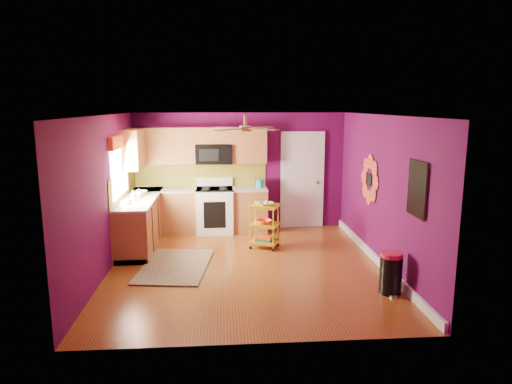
{
  "coord_description": "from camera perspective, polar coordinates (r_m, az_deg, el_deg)",
  "views": [
    {
      "loc": [
        -0.39,
        -7.23,
        2.66
      ],
      "look_at": [
        0.19,
        0.4,
        1.19
      ],
      "focal_mm": 32.0,
      "sensor_mm": 36.0,
      "label": 1
    }
  ],
  "objects": [
    {
      "name": "room_envelope",
      "position": [
        7.31,
        -1.02,
        2.78
      ],
      "size": [
        4.54,
        5.04,
        2.52
      ],
      "color": "#510942",
      "rests_on": "ground"
    },
    {
      "name": "toaster",
      "position": [
        9.65,
        0.43,
        1.13
      ],
      "size": [
        0.22,
        0.15,
        0.18
      ],
      "primitive_type": "cube",
      "color": "beige",
      "rests_on": "lower_cabinets"
    },
    {
      "name": "ground",
      "position": [
        7.71,
        -1.18,
        -9.32
      ],
      "size": [
        5.0,
        5.0,
        0.0
      ],
      "primitive_type": "plane",
      "color": "#6C3210",
      "rests_on": "ground"
    },
    {
      "name": "left_window",
      "position": [
        8.53,
        -16.72,
        4.18
      ],
      "size": [
        0.08,
        1.35,
        1.08
      ],
      "color": "white",
      "rests_on": "ground"
    },
    {
      "name": "shag_rug",
      "position": [
        7.84,
        -10.03,
        -9.07
      ],
      "size": [
        1.26,
        1.84,
        0.02
      ],
      "primitive_type": "cube",
      "rotation": [
        0.0,
        0.0,
        -0.12
      ],
      "color": "black",
      "rests_on": "ground"
    },
    {
      "name": "lower_cabinets",
      "position": [
        9.36,
        -10.07,
        -3.07
      ],
      "size": [
        2.81,
        2.31,
        0.94
      ],
      "color": "brown",
      "rests_on": "ground"
    },
    {
      "name": "right_wall_art",
      "position": [
        7.47,
        16.26,
        1.05
      ],
      "size": [
        0.04,
        2.74,
        1.04
      ],
      "color": "black",
      "rests_on": "ground"
    },
    {
      "name": "soap_bottle_b",
      "position": [
        8.89,
        -14.41,
        -0.12
      ],
      "size": [
        0.12,
        0.12,
        0.16
      ],
      "primitive_type": "imported",
      "color": "white",
      "rests_on": "lower_cabinets"
    },
    {
      "name": "trash_can",
      "position": [
        6.87,
        16.49,
        -9.69
      ],
      "size": [
        0.39,
        0.39,
        0.6
      ],
      "color": "black",
      "rests_on": "ground"
    },
    {
      "name": "upper_cabinetry",
      "position": [
        9.48,
        -9.5,
        5.5
      ],
      "size": [
        2.8,
        2.3,
        1.26
      ],
      "color": "brown",
      "rests_on": "ground"
    },
    {
      "name": "teal_kettle",
      "position": [
        9.64,
        0.44,
        1.08
      ],
      "size": [
        0.18,
        0.18,
        0.21
      ],
      "color": "#16A6AB",
      "rests_on": "lower_cabinets"
    },
    {
      "name": "counter_cup",
      "position": [
        8.28,
        -15.7,
        -1.2
      ],
      "size": [
        0.12,
        0.12,
        0.1
      ],
      "primitive_type": "imported",
      "color": "white",
      "rests_on": "lower_cabinets"
    },
    {
      "name": "soap_bottle_a",
      "position": [
        8.58,
        -15.13,
        -0.43
      ],
      "size": [
        0.09,
        0.09,
        0.19
      ],
      "primitive_type": "imported",
      "color": "#EA3F72",
      "rests_on": "lower_cabinets"
    },
    {
      "name": "counter_dish",
      "position": [
        9.19,
        -14.22,
        -0.06
      ],
      "size": [
        0.26,
        0.26,
        0.06
      ],
      "primitive_type": "imported",
      "color": "white",
      "rests_on": "lower_cabinets"
    },
    {
      "name": "ceiling_fan",
      "position": [
        7.45,
        -1.33,
        8.01
      ],
      "size": [
        1.01,
        1.01,
        0.26
      ],
      "color": "#BF8C3F",
      "rests_on": "ground"
    },
    {
      "name": "electric_range",
      "position": [
        9.65,
        -5.16,
        -2.23
      ],
      "size": [
        0.76,
        0.66,
        1.13
      ],
      "color": "white",
      "rests_on": "ground"
    },
    {
      "name": "rolling_cart",
      "position": [
        8.55,
        1.08,
        -4.0
      ],
      "size": [
        0.61,
        0.54,
        0.91
      ],
      "color": "yellow",
      "rests_on": "ground"
    },
    {
      "name": "panel_door",
      "position": [
        9.98,
        5.78,
        1.37
      ],
      "size": [
        0.95,
        0.11,
        2.15
      ],
      "color": "white",
      "rests_on": "ground"
    }
  ]
}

